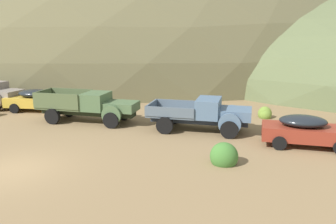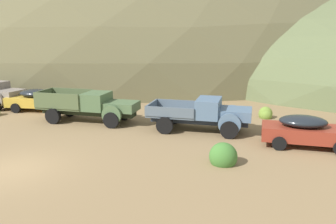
% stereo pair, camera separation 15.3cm
% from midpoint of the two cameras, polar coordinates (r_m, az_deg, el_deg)
% --- Properties ---
extents(ground_plane, '(300.00, 300.00, 0.00)m').
position_cam_midpoint_polar(ground_plane, '(15.72, -24.77, -8.78)').
color(ground_plane, olive).
extents(hill_far_right, '(102.27, 89.65, 47.00)m').
position_cam_midpoint_polar(hill_far_right, '(72.71, -7.62, 8.68)').
color(hill_far_right, brown).
rests_on(hill_far_right, ground).
extents(car_faded_yellow, '(5.12, 2.43, 1.57)m').
position_cam_midpoint_polar(car_faded_yellow, '(26.15, -20.45, 1.90)').
color(car_faded_yellow, gold).
rests_on(car_faded_yellow, ground).
extents(truck_weathered_green, '(6.41, 2.41, 1.91)m').
position_cam_midpoint_polar(truck_weathered_green, '(21.90, -12.40, 0.91)').
color(truck_weathered_green, '#232B1B').
rests_on(truck_weathered_green, ground).
extents(truck_chalk_blue, '(5.86, 2.66, 1.89)m').
position_cam_midpoint_polar(truck_chalk_blue, '(19.62, 6.29, -0.34)').
color(truck_chalk_blue, '#262D39').
rests_on(truck_chalk_blue, ground).
extents(car_rust_red, '(4.65, 2.06, 1.57)m').
position_cam_midpoint_polar(car_rust_red, '(18.26, 22.39, -2.88)').
color(car_rust_red, maroon).
rests_on(car_rust_red, ground).
extents(bush_front_left, '(1.25, 1.27, 1.25)m').
position_cam_midpoint_polar(bush_front_left, '(24.35, 6.66, 0.67)').
color(bush_front_left, '#3D702D').
rests_on(bush_front_left, ground).
extents(bush_lone_scrub, '(0.90, 0.90, 0.97)m').
position_cam_midpoint_polar(bush_lone_scrub, '(23.53, 15.63, -0.36)').
color(bush_lone_scrub, olive).
rests_on(bush_lone_scrub, ground).
extents(bush_front_right, '(1.21, 1.29, 1.23)m').
position_cam_midpoint_polar(bush_front_right, '(15.12, 8.93, -7.29)').
color(bush_front_right, '#3D702D').
rests_on(bush_front_right, ground).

